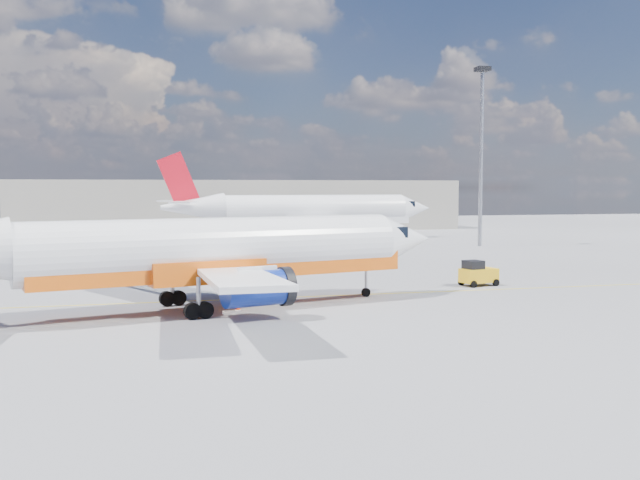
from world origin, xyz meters
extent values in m
plane|color=slate|center=(0.00, 0.00, 0.00)|extent=(240.00, 240.00, 0.00)
cube|color=yellow|center=(0.00, 3.00, 0.01)|extent=(70.00, 0.15, 0.01)
cube|color=#ADA595|center=(5.00, 75.00, 4.00)|extent=(70.00, 14.00, 8.00)
cylinder|color=white|center=(-6.33, -0.28, 3.52)|extent=(21.68, 8.53, 3.33)
cone|color=white|center=(5.99, 2.86, 3.52)|extent=(4.61, 4.19, 3.33)
cube|color=black|center=(4.66, 2.52, 4.06)|extent=(2.17, 2.59, 0.68)
cube|color=#E85B0E|center=(-5.86, -0.16, 2.40)|extent=(21.53, 7.96, 1.17)
cube|color=white|center=(-9.44, 6.00, 2.64)|extent=(8.32, 11.82, 0.79)
cube|color=white|center=(-6.07, -7.28, 2.64)|extent=(3.19, 11.75, 0.79)
cylinder|color=navy|center=(-6.95, 4.11, 1.71)|extent=(3.87, 2.67, 1.86)
cylinder|color=navy|center=(-4.78, -4.42, 1.71)|extent=(3.87, 2.67, 1.86)
cylinder|color=black|center=(-5.43, 4.49, 1.71)|extent=(0.98, 2.11, 2.05)
cylinder|color=black|center=(-3.26, -4.04, 1.71)|extent=(0.98, 2.11, 2.05)
cylinder|color=#95969D|center=(3.15, 2.13, 1.22)|extent=(0.21, 0.21, 2.05)
cylinder|color=black|center=(3.15, 2.13, 0.27)|extent=(0.59, 0.36, 0.55)
cylinder|color=black|center=(-8.81, 1.51, 0.44)|extent=(0.94, 0.58, 0.88)
cylinder|color=black|center=(-7.65, -3.04, 0.44)|extent=(0.94, 0.58, 0.88)
cylinder|color=white|center=(11.60, 50.55, 4.01)|extent=(24.77, 6.13, 3.79)
cone|color=white|center=(26.02, 51.94, 4.01)|extent=(4.80, 4.20, 3.79)
cone|color=white|center=(-4.49, 49.00, 4.40)|extent=(8.11, 4.33, 3.60)
cube|color=black|center=(24.47, 51.79, 4.63)|extent=(2.13, 2.73, 0.78)
cube|color=white|center=(12.15, 50.60, 2.73)|extent=(24.71, 5.46, 1.34)
cube|color=white|center=(9.18, 58.15, 3.01)|extent=(7.83, 13.80, 0.90)
cube|color=white|center=(10.68, 42.62, 3.01)|extent=(5.50, 13.76, 0.90)
cylinder|color=white|center=(11.67, 55.60, 1.95)|extent=(4.20, 2.49, 2.12)
cylinder|color=white|center=(12.63, 45.61, 1.95)|extent=(4.20, 2.49, 2.12)
cylinder|color=black|center=(13.44, 55.77, 1.95)|extent=(0.78, 2.38, 2.34)
cylinder|color=black|center=(14.41, 45.78, 1.95)|extent=(0.78, 2.38, 2.34)
cube|color=red|center=(-6.16, 48.83, 7.80)|extent=(5.24, 0.84, 6.96)
cube|color=white|center=(-6.50, 52.38, 5.13)|extent=(4.47, 6.09, 0.20)
cube|color=white|center=(-5.81, 45.28, 5.13)|extent=(3.60, 5.97, 0.20)
cylinder|color=#95969D|center=(22.69, 51.62, 1.39)|extent=(0.22, 0.22, 2.34)
cylinder|color=black|center=(22.69, 51.62, 0.31)|extent=(0.65, 0.33, 0.62)
cylinder|color=black|center=(9.12, 53.00, 0.50)|extent=(1.04, 0.52, 1.00)
cylinder|color=black|center=(9.63, 47.67, 0.50)|extent=(1.04, 0.52, 1.00)
cylinder|color=black|center=(11.24, 5.49, 0.24)|extent=(0.51, 0.29, 0.49)
cylinder|color=black|center=(11.52, 4.16, 0.24)|extent=(0.51, 0.29, 0.49)
cylinder|color=black|center=(13.14, 5.89, 0.24)|extent=(0.51, 0.29, 0.49)
cylinder|color=black|center=(13.42, 4.56, 0.24)|extent=(0.51, 0.29, 0.49)
cube|color=yellow|center=(12.33, 5.02, 0.73)|extent=(2.75, 1.85, 0.97)
cube|color=black|center=(11.85, 4.92, 1.50)|extent=(1.38, 1.38, 0.58)
cube|color=white|center=(-5.34, -0.85, 0.02)|extent=(0.35, 0.35, 0.03)
cone|color=#F73B09|center=(-5.34, -0.85, 0.26)|extent=(0.30, 0.30, 0.45)
cylinder|color=#95969D|center=(27.81, 35.87, 10.08)|extent=(0.44, 0.44, 20.16)
cube|color=black|center=(27.81, 35.87, 20.46)|extent=(1.51, 1.51, 0.50)
camera|label=1|loc=(-10.36, -40.31, 6.86)|focal=40.00mm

